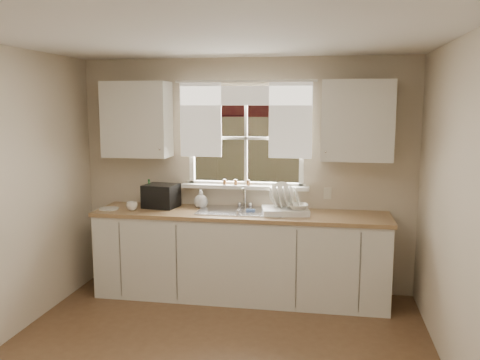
% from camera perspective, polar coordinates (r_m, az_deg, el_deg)
% --- Properties ---
extents(room_walls, '(3.62, 4.02, 2.50)m').
position_cam_1_polar(room_walls, '(3.50, -4.85, -4.32)').
color(room_walls, beige).
rests_on(room_walls, ground).
extents(ceiling, '(3.60, 4.00, 0.02)m').
position_cam_1_polar(ceiling, '(3.51, -4.84, 16.44)').
color(ceiling, silver).
rests_on(ceiling, room_walls).
extents(window, '(1.38, 0.16, 1.06)m').
position_cam_1_polar(window, '(5.47, 0.63, 2.98)').
color(window, white).
rests_on(window, room_walls).
extents(curtains, '(1.50, 0.03, 0.81)m').
position_cam_1_polar(curtains, '(5.39, 0.55, 7.68)').
color(curtains, white).
rests_on(curtains, room_walls).
extents(base_cabinets, '(3.00, 0.62, 0.87)m').
position_cam_1_polar(base_cabinets, '(5.36, 0.06, -8.60)').
color(base_cabinets, silver).
rests_on(base_cabinets, ground).
extents(countertop, '(3.04, 0.65, 0.04)m').
position_cam_1_polar(countertop, '(5.24, 0.06, -3.84)').
color(countertop, '#98754C').
rests_on(countertop, base_cabinets).
extents(upper_cabinet_left, '(0.70, 0.33, 0.80)m').
position_cam_1_polar(upper_cabinet_left, '(5.58, -11.48, 6.68)').
color(upper_cabinet_left, silver).
rests_on(upper_cabinet_left, room_walls).
extents(upper_cabinet_right, '(0.70, 0.33, 0.80)m').
position_cam_1_polar(upper_cabinet_right, '(5.20, 13.00, 6.51)').
color(upper_cabinet_right, silver).
rests_on(upper_cabinet_right, room_walls).
extents(wall_outlet, '(0.08, 0.01, 0.12)m').
position_cam_1_polar(wall_outlet, '(5.43, 9.80, -1.49)').
color(wall_outlet, beige).
rests_on(wall_outlet, room_walls).
extents(sill_jars, '(0.30, 0.04, 0.06)m').
position_cam_1_polar(sill_jars, '(5.46, -0.44, -0.26)').
color(sill_jars, brown).
rests_on(sill_jars, window).
extents(backyard, '(20.00, 10.00, 6.13)m').
position_cam_1_polar(backyard, '(11.88, 8.72, 15.44)').
color(backyard, '#335421').
rests_on(backyard, ground).
extents(sink, '(0.88, 0.52, 0.40)m').
position_cam_1_polar(sink, '(5.29, 0.12, -4.32)').
color(sink, '#B7B7BC').
rests_on(sink, countertop).
extents(dish_rack, '(0.52, 0.43, 0.31)m').
position_cam_1_polar(dish_rack, '(5.18, 5.07, -2.97)').
color(dish_rack, white).
rests_on(dish_rack, countertop).
extents(bowl, '(0.25, 0.25, 0.05)m').
position_cam_1_polar(bowl, '(5.12, 6.47, -2.99)').
color(bowl, white).
rests_on(bowl, dish_rack).
extents(soap_bottle_a, '(0.15, 0.15, 0.29)m').
position_cam_1_polar(soap_bottle_a, '(5.61, -10.16, -1.42)').
color(soap_bottle_a, '#297D3B').
rests_on(soap_bottle_a, countertop).
extents(soap_bottle_b, '(0.10, 0.10, 0.18)m').
position_cam_1_polar(soap_bottle_b, '(5.53, -8.60, -2.12)').
color(soap_bottle_b, blue).
rests_on(soap_bottle_b, countertop).
extents(soap_bottle_c, '(0.17, 0.17, 0.19)m').
position_cam_1_polar(soap_bottle_c, '(5.47, -4.42, -2.11)').
color(soap_bottle_c, beige).
rests_on(soap_bottle_c, countertop).
extents(saucer, '(0.20, 0.20, 0.01)m').
position_cam_1_polar(saucer, '(5.56, -14.51, -3.14)').
color(saucer, white).
rests_on(saucer, countertop).
extents(cup, '(0.15, 0.15, 0.09)m').
position_cam_1_polar(cup, '(5.44, -12.03, -2.89)').
color(cup, white).
rests_on(cup, countertop).
extents(black_appliance, '(0.38, 0.34, 0.25)m').
position_cam_1_polar(black_appliance, '(5.53, -8.85, -1.77)').
color(black_appliance, black).
rests_on(black_appliance, countertop).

